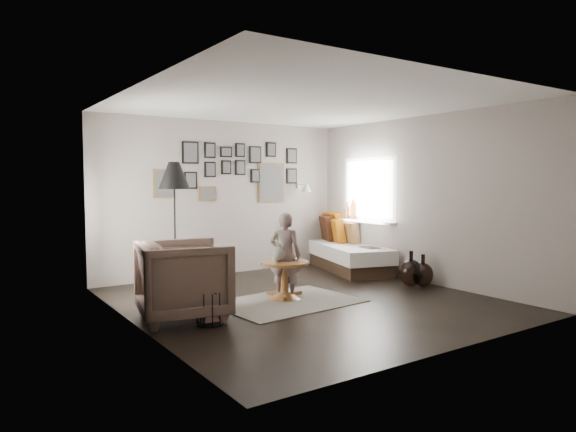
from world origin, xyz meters
TOP-DOWN VIEW (x-y plane):
  - ground at (0.00, 0.00)m, footprint 4.80×4.80m
  - wall_back at (0.00, 2.40)m, footprint 4.50×0.00m
  - wall_front at (0.00, -2.40)m, footprint 4.50×0.00m
  - wall_left at (-2.25, 0.00)m, footprint 0.00×4.80m
  - wall_right at (2.25, 0.00)m, footprint 0.00×4.80m
  - ceiling at (0.00, 0.00)m, footprint 4.80×4.80m
  - door_left at (-2.23, 1.20)m, footprint 0.00×2.14m
  - window_right at (2.18, 1.34)m, footprint 0.15×1.32m
  - gallery_wall at (0.29, 2.38)m, footprint 2.74×0.03m
  - wall_sconce at (1.55, 2.13)m, footprint 0.18×0.36m
  - rug at (-0.26, 0.04)m, footprint 1.89×1.39m
  - pedestal_table at (-0.19, 0.23)m, footprint 0.65×0.65m
  - vase at (-0.27, 0.25)m, footprint 0.19×0.19m
  - candles at (-0.08, 0.23)m, footprint 0.11×0.11m
  - daybed at (2.00, 1.56)m, footprint 1.38×2.17m
  - magazine_on_daybed at (2.00, 0.91)m, footprint 0.25×0.33m
  - armchair at (-1.70, 0.07)m, footprint 1.17×1.14m
  - armchair_cushion at (-1.67, 0.12)m, footprint 0.50×0.51m
  - floor_lamp at (-1.33, 1.25)m, footprint 0.43×0.43m
  - magazine_basket at (-1.54, -0.32)m, footprint 0.31×0.31m
  - demijohn_large at (1.87, -0.13)m, footprint 0.36×0.36m
  - demijohn_small at (2.00, -0.25)m, footprint 0.31×0.31m
  - child at (-0.14, 0.28)m, footprint 0.49×0.51m

SIDE VIEW (x-z plane):
  - ground at x=0.00m, z-range 0.00..0.00m
  - rug at x=-0.26m, z-range 0.00..0.01m
  - magazine_basket at x=-1.54m, z-range 0.00..0.37m
  - demijohn_small at x=2.00m, z-range -0.06..0.43m
  - demijohn_large at x=1.87m, z-range -0.06..0.48m
  - pedestal_table at x=-0.19m, z-range -0.02..0.49m
  - daybed at x=2.00m, z-range -0.18..0.81m
  - armchair at x=-1.70m, z-range 0.00..0.91m
  - magazine_on_daybed at x=2.00m, z-range 0.46..0.47m
  - armchair_cushion at x=-1.67m, z-range 0.39..0.57m
  - child at x=-0.14m, z-range 0.00..1.17m
  - candles at x=-0.08m, z-range 0.51..0.75m
  - vase at x=-0.27m, z-range 0.42..0.89m
  - window_right at x=2.18m, z-range 0.28..1.58m
  - door_left at x=-2.23m, z-range -0.02..2.12m
  - wall_back at x=0.00m, z-range -0.95..3.55m
  - wall_front at x=0.00m, z-range -0.95..3.55m
  - wall_left at x=-2.25m, z-range -1.10..3.70m
  - wall_right at x=2.25m, z-range -1.10..3.70m
  - wall_sconce at x=1.55m, z-range 1.38..1.54m
  - floor_lamp at x=-1.33m, z-range 0.67..2.52m
  - gallery_wall at x=0.29m, z-range 1.20..2.28m
  - ceiling at x=0.00m, z-range 2.60..2.60m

